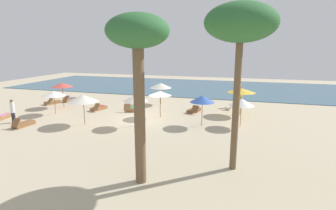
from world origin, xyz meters
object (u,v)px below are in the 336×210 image
(lounger_4, at_px, (99,108))
(palm_0, at_px, (241,25))
(umbrella_6, at_px, (135,98))
(person_0, at_px, (240,96))
(lounger_1, at_px, (194,110))
(lounger_5, at_px, (2,117))
(umbrella_5, at_px, (54,94))
(umbrella_7, at_px, (161,85))
(umbrella_3, at_px, (62,85))
(lounger_0, at_px, (23,124))
(dog, at_px, (228,108))
(person_1, at_px, (13,111))
(lounger_6, at_px, (70,100))
(lounger_2, at_px, (52,102))
(palm_2, at_px, (138,42))
(umbrella_2, at_px, (160,93))
(umbrella_4, at_px, (202,99))
(umbrella_0, at_px, (83,98))
(umbrella_8, at_px, (242,102))
(lounger_3, at_px, (132,109))
(umbrella_1, at_px, (241,90))

(lounger_4, height_order, palm_0, palm_0)
(umbrella_6, distance_m, person_0, 10.94)
(lounger_1, relative_size, lounger_5, 1.02)
(umbrella_5, distance_m, umbrella_7, 9.53)
(lounger_5, bearing_deg, lounger_4, 39.81)
(umbrella_3, xyz_separation_m, lounger_5, (-1.96, -4.83, -1.90))
(lounger_0, distance_m, palm_0, 16.01)
(dog, bearing_deg, person_1, -150.45)
(lounger_1, bearing_deg, person_1, -150.49)
(dog, bearing_deg, lounger_6, -177.94)
(lounger_2, bearing_deg, palm_2, -39.83)
(lounger_2, bearing_deg, dog, 7.40)
(lounger_0, bearing_deg, umbrella_7, 54.28)
(person_1, bearing_deg, palm_0, -11.26)
(umbrella_2, xyz_separation_m, lounger_0, (-8.51, -5.16, -1.75))
(lounger_0, xyz_separation_m, palm_0, (14.53, -2.62, 6.19))
(lounger_2, height_order, palm_0, palm_0)
(umbrella_6, height_order, lounger_5, umbrella_6)
(umbrella_5, bearing_deg, lounger_2, 132.77)
(umbrella_3, relative_size, umbrella_4, 1.04)
(umbrella_6, xyz_separation_m, lounger_0, (-7.65, -2.27, -1.87))
(umbrella_6, bearing_deg, umbrella_5, 170.61)
(lounger_4, bearing_deg, lounger_1, 10.65)
(umbrella_3, bearing_deg, lounger_2, 157.14)
(lounger_0, relative_size, person_1, 0.96)
(lounger_2, bearing_deg, umbrella_0, -36.32)
(umbrella_7, height_order, lounger_6, umbrella_7)
(palm_2, distance_m, dog, 15.20)
(lounger_5, bearing_deg, person_1, -19.30)
(umbrella_6, relative_size, person_0, 1.16)
(lounger_0, relative_size, lounger_1, 0.96)
(umbrella_8, relative_size, lounger_0, 1.17)
(umbrella_0, xyz_separation_m, lounger_6, (-6.29, 6.82, -1.75))
(umbrella_5, height_order, lounger_6, umbrella_5)
(lounger_2, distance_m, lounger_4, 5.77)
(lounger_6, height_order, palm_2, palm_2)
(umbrella_0, height_order, umbrella_8, umbrella_0)
(person_1, height_order, palm_2, palm_2)
(umbrella_2, xyz_separation_m, person_1, (-9.89, -4.60, -1.01))
(lounger_3, distance_m, person_1, 9.08)
(palm_2, bearing_deg, umbrella_4, 82.42)
(lounger_1, bearing_deg, umbrella_5, -160.47)
(umbrella_0, relative_size, umbrella_7, 1.02)
(lounger_1, xyz_separation_m, person_0, (3.73, 3.26, 0.82))
(lounger_0, relative_size, dog, 2.46)
(lounger_0, xyz_separation_m, lounger_3, (5.46, 6.48, 0.01))
(lounger_1, relative_size, lounger_6, 1.01)
(umbrella_1, xyz_separation_m, lounger_3, (-9.17, -1.25, -1.84))
(umbrella_4, relative_size, lounger_2, 1.23)
(lounger_0, bearing_deg, lounger_4, 66.91)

